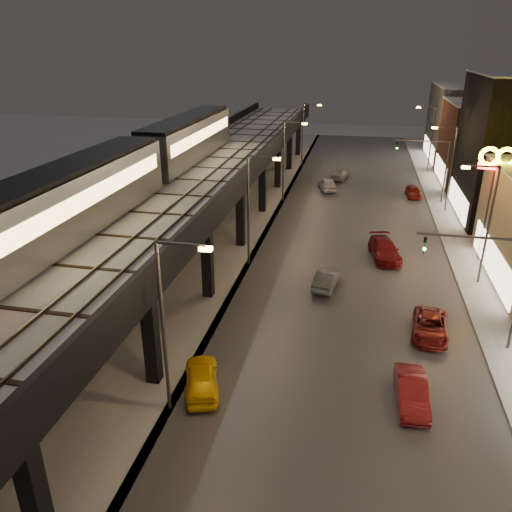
{
  "coord_description": "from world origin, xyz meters",
  "views": [
    {
      "loc": [
        7.49,
        -5.46,
        16.69
      ],
      "look_at": [
        1.92,
        21.34,
        5.0
      ],
      "focal_mm": 35.0,
      "sensor_mm": 36.0,
      "label": 1
    }
  ],
  "objects_px": {
    "car_far_white": "(327,184)",
    "car_onc_dark": "(430,327)",
    "car_onc_white": "(385,250)",
    "car_onc_red": "(413,192)",
    "subway_train": "(145,160)",
    "car_taxi": "(202,379)",
    "car_onc_silver": "(412,392)",
    "car_near_white": "(327,279)",
    "car_mid_dark": "(340,175)"
  },
  "relations": [
    {
      "from": "car_far_white",
      "to": "car_onc_dark",
      "type": "bearing_deg",
      "value": 91.11
    },
    {
      "from": "car_onc_white",
      "to": "car_onc_red",
      "type": "height_order",
      "value": "car_onc_white"
    },
    {
      "from": "subway_train",
      "to": "car_taxi",
      "type": "bearing_deg",
      "value": -59.4
    },
    {
      "from": "car_far_white",
      "to": "car_onc_white",
      "type": "xyz_separation_m",
      "value": [
        6.27,
        -20.3,
        -0.02
      ]
    },
    {
      "from": "subway_train",
      "to": "car_onc_dark",
      "type": "xyz_separation_m",
      "value": [
        21.09,
        -7.22,
        -7.88
      ]
    },
    {
      "from": "car_far_white",
      "to": "car_onc_silver",
      "type": "relative_size",
      "value": 1.1
    },
    {
      "from": "car_taxi",
      "to": "car_onc_red",
      "type": "distance_m",
      "value": 41.36
    },
    {
      "from": "subway_train",
      "to": "car_onc_red",
      "type": "distance_m",
      "value": 33.83
    },
    {
      "from": "car_onc_dark",
      "to": "subway_train",
      "type": "bearing_deg",
      "value": 167.56
    },
    {
      "from": "car_taxi",
      "to": "car_onc_dark",
      "type": "relative_size",
      "value": 0.94
    },
    {
      "from": "subway_train",
      "to": "car_onc_white",
      "type": "distance_m",
      "value": 20.76
    },
    {
      "from": "car_onc_silver",
      "to": "car_onc_white",
      "type": "xyz_separation_m",
      "value": [
        -0.79,
        18.6,
        0.08
      ]
    },
    {
      "from": "car_near_white",
      "to": "car_onc_silver",
      "type": "height_order",
      "value": "car_onc_silver"
    },
    {
      "from": "car_onc_red",
      "to": "car_near_white",
      "type": "bearing_deg",
      "value": -111.66
    },
    {
      "from": "car_near_white",
      "to": "car_onc_red",
      "type": "distance_m",
      "value": 27.03
    },
    {
      "from": "car_onc_red",
      "to": "car_onc_dark",
      "type": "bearing_deg",
      "value": -96.7
    },
    {
      "from": "car_onc_silver",
      "to": "car_onc_red",
      "type": "distance_m",
      "value": 38.06
    },
    {
      "from": "car_onc_dark",
      "to": "car_onc_silver",
      "type": "bearing_deg",
      "value": -96.95
    },
    {
      "from": "car_onc_dark",
      "to": "car_taxi",
      "type": "bearing_deg",
      "value": -140.67
    },
    {
      "from": "car_near_white",
      "to": "car_onc_red",
      "type": "bearing_deg",
      "value": -98.82
    },
    {
      "from": "car_far_white",
      "to": "car_onc_dark",
      "type": "distance_m",
      "value": 33.29
    },
    {
      "from": "car_far_white",
      "to": "car_onc_red",
      "type": "distance_m",
      "value": 10.18
    },
    {
      "from": "subway_train",
      "to": "car_onc_dark",
      "type": "bearing_deg",
      "value": -18.89
    },
    {
      "from": "car_mid_dark",
      "to": "car_far_white",
      "type": "distance_m",
      "value": 5.83
    },
    {
      "from": "car_onc_white",
      "to": "car_far_white",
      "type": "bearing_deg",
      "value": 96.91
    },
    {
      "from": "car_mid_dark",
      "to": "car_taxi",
      "type": "bearing_deg",
      "value": 95.38
    },
    {
      "from": "car_taxi",
      "to": "car_onc_red",
      "type": "height_order",
      "value": "car_taxi"
    },
    {
      "from": "car_mid_dark",
      "to": "car_onc_white",
      "type": "relative_size",
      "value": 0.84
    },
    {
      "from": "car_onc_red",
      "to": "car_far_white",
      "type": "bearing_deg",
      "value": 170.56
    },
    {
      "from": "car_taxi",
      "to": "car_mid_dark",
      "type": "xyz_separation_m",
      "value": [
        4.76,
        45.7,
        -0.08
      ]
    },
    {
      "from": "car_taxi",
      "to": "car_onc_silver",
      "type": "bearing_deg",
      "value": 167.72
    },
    {
      "from": "car_near_white",
      "to": "car_far_white",
      "type": "distance_m",
      "value": 26.79
    },
    {
      "from": "subway_train",
      "to": "car_taxi",
      "type": "height_order",
      "value": "subway_train"
    },
    {
      "from": "car_onc_dark",
      "to": "car_onc_white",
      "type": "height_order",
      "value": "car_onc_white"
    },
    {
      "from": "car_onc_dark",
      "to": "car_onc_red",
      "type": "bearing_deg",
      "value": 93.77
    },
    {
      "from": "car_near_white",
      "to": "subway_train",
      "type": "bearing_deg",
      "value": 1.71
    },
    {
      "from": "subway_train",
      "to": "car_onc_dark",
      "type": "distance_m",
      "value": 23.65
    },
    {
      "from": "subway_train",
      "to": "car_onc_white",
      "type": "height_order",
      "value": "subway_train"
    },
    {
      "from": "subway_train",
      "to": "car_far_white",
      "type": "height_order",
      "value": "subway_train"
    },
    {
      "from": "car_near_white",
      "to": "car_mid_dark",
      "type": "bearing_deg",
      "value": -79.98
    },
    {
      "from": "car_mid_dark",
      "to": "car_far_white",
      "type": "bearing_deg",
      "value": 88.86
    },
    {
      "from": "subway_train",
      "to": "car_taxi",
      "type": "relative_size",
      "value": 9.28
    },
    {
      "from": "car_far_white",
      "to": "car_taxi",
      "type": "bearing_deg",
      "value": 71.01
    },
    {
      "from": "subway_train",
      "to": "car_onc_silver",
      "type": "distance_m",
      "value": 25.22
    },
    {
      "from": "subway_train",
      "to": "car_mid_dark",
      "type": "height_order",
      "value": "subway_train"
    },
    {
      "from": "subway_train",
      "to": "car_onc_dark",
      "type": "relative_size",
      "value": 8.68
    },
    {
      "from": "car_taxi",
      "to": "car_far_white",
      "type": "xyz_separation_m",
      "value": [
        3.5,
        40.01,
        0.05
      ]
    },
    {
      "from": "subway_train",
      "to": "car_near_white",
      "type": "height_order",
      "value": "subway_train"
    },
    {
      "from": "car_near_white",
      "to": "car_onc_dark",
      "type": "bearing_deg",
      "value": 149.96
    },
    {
      "from": "subway_train",
      "to": "car_onc_red",
      "type": "bearing_deg",
      "value": 46.74
    }
  ]
}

